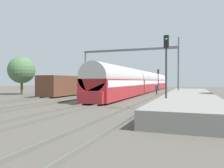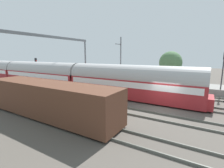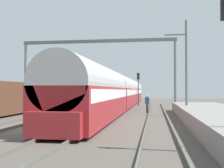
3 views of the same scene
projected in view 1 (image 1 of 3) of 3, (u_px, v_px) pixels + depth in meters
ground at (88, 101)px, 23.44m from camera, size 120.00×120.00×0.00m
track_far_west at (38, 98)px, 25.67m from camera, size 1.52×60.00×0.16m
track_west at (70, 99)px, 24.18m from camera, size 1.52×60.00×0.16m
track_east at (106, 101)px, 22.69m from camera, size 1.52×60.00×0.16m
track_far_east at (148, 102)px, 21.21m from camera, size 1.52×60.00×0.16m
platform at (190, 98)px, 21.78m from camera, size 4.40×28.00×0.90m
passenger_train at (145, 82)px, 42.12m from camera, size 2.93×49.20×3.82m
freight_car at (71, 85)px, 32.92m from camera, size 2.80×13.00×2.70m
person_crossing at (157, 88)px, 32.75m from camera, size 0.40×0.24×1.73m
railway_signal_near at (166, 63)px, 15.74m from camera, size 0.36×0.30×5.47m
railway_signal_far at (158, 77)px, 45.36m from camera, size 0.36×0.30×4.56m
catenary_gantry at (128, 60)px, 38.80m from camera, size 17.53×0.28×7.86m
catenary_pole_east_mid at (178, 66)px, 29.00m from camera, size 1.90×0.20×8.00m
tree_west_background at (22, 70)px, 34.19m from camera, size 4.21×4.21×5.98m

